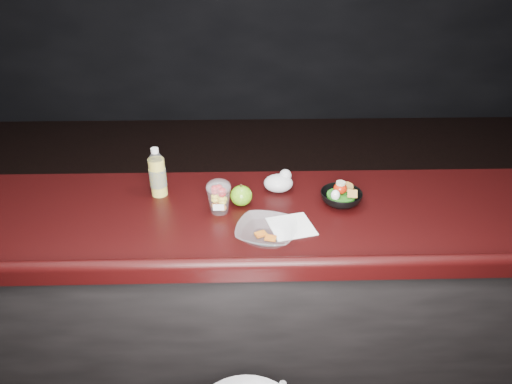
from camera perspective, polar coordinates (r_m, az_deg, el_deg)
The scene contains 9 objects.
room_shell at distance 1.26m, azimuth -2.44°, elevation 21.85°, with size 8.00×8.00×8.00m.
counter at distance 2.16m, azimuth -1.58°, elevation -14.02°, with size 4.06×0.71×1.02m.
lemonade_bottle at distance 1.96m, azimuth -12.19°, elevation 2.02°, with size 0.07×0.07×0.22m.
fruit_cup at distance 1.81m, azimuth -4.66°, elevation -0.49°, with size 0.10×0.10×0.14m.
green_apple at distance 1.87m, azimuth -1.86°, elevation -0.46°, with size 0.09×0.09×0.09m.
plastic_bag at distance 1.97m, azimuth 2.93°, elevation 1.24°, with size 0.13×0.10×0.09m.
snack_bowl at distance 1.91m, azimuth 10.56°, elevation -0.58°, with size 0.22×0.22×0.09m.
takeout_bowl at distance 1.68m, azimuth 1.30°, elevation -5.06°, with size 0.27×0.27×0.05m.
paper_napkin at distance 1.76m, azimuth 4.43°, elevation -4.30°, with size 0.16×0.16×0.00m, color white.
Camera 1 is at (0.02, -1.25, 2.01)m, focal length 32.00 mm.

